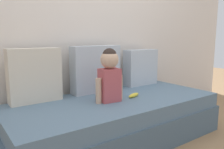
{
  "coord_description": "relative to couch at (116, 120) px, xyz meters",
  "views": [
    {
      "loc": [
        -1.28,
        -1.73,
        1.03
      ],
      "look_at": [
        -0.05,
        0.0,
        0.67
      ],
      "focal_mm": 36.15,
      "sensor_mm": 36.0,
      "label": 1
    }
  ],
  "objects": [
    {
      "name": "toddler",
      "position": [
        -0.09,
        -0.02,
        0.48
      ],
      "size": [
        0.3,
        0.17,
        0.5
      ],
      "color": "#B24C51",
      "rests_on": "couch"
    },
    {
      "name": "throw_pillow_right",
      "position": [
        0.67,
        0.37,
        0.44
      ],
      "size": [
        0.45,
        0.16,
        0.45
      ],
      "primitive_type": "cube",
      "color": "#B2BCC6",
      "rests_on": "couch"
    },
    {
      "name": "banana",
      "position": [
        0.19,
        -0.05,
        0.23
      ],
      "size": [
        0.18,
        0.09,
        0.04
      ],
      "primitive_type": "ellipsoid",
      "rotation": [
        0.0,
        0.0,
        0.28
      ],
      "color": "yellow",
      "rests_on": "couch"
    },
    {
      "name": "throw_pillow_left",
      "position": [
        -0.67,
        0.37,
        0.47
      ],
      "size": [
        0.47,
        0.16,
        0.5
      ],
      "primitive_type": "cube",
      "color": "beige",
      "rests_on": "couch"
    },
    {
      "name": "back_wall",
      "position": [
        0.0,
        0.6,
        0.97
      ],
      "size": [
        5.35,
        0.1,
        2.36
      ],
      "primitive_type": "cube",
      "color": "silver",
      "rests_on": "ground"
    },
    {
      "name": "couch",
      "position": [
        0.0,
        0.0,
        0.0
      ],
      "size": [
        2.15,
        0.94,
        0.42
      ],
      "color": "#495F70",
      "rests_on": "ground"
    },
    {
      "name": "throw_pillow_center",
      "position": [
        0.0,
        0.37,
        0.47
      ],
      "size": [
        0.56,
        0.16,
        0.51
      ],
      "primitive_type": "cube",
      "color": "#B2BCC6",
      "rests_on": "couch"
    },
    {
      "name": "ground_plane",
      "position": [
        0.0,
        0.0,
        -0.21
      ],
      "size": [
        12.0,
        12.0,
        0.0
      ],
      "primitive_type": "plane",
      "color": "#93704C"
    }
  ]
}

